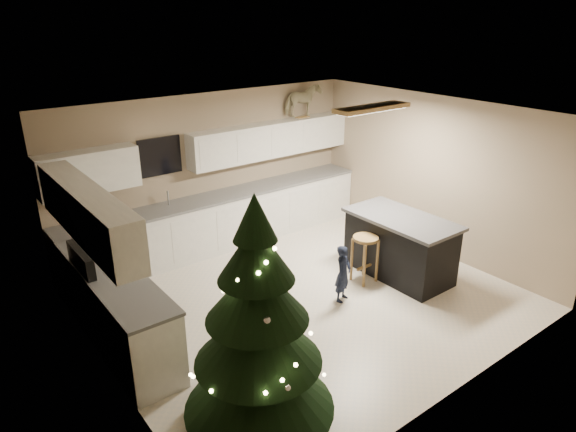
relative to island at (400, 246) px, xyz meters
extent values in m
plane|color=beige|center=(-1.63, 0.34, -0.48)|extent=(5.50, 5.50, 0.00)
cube|color=gray|center=(-1.63, 2.84, 0.82)|extent=(5.50, 0.02, 2.60)
cube|color=gray|center=(-1.63, -2.16, 0.82)|extent=(5.50, 0.02, 2.60)
cube|color=gray|center=(-4.38, 0.34, 0.82)|extent=(0.02, 5.00, 2.60)
cube|color=gray|center=(1.12, 0.34, 0.82)|extent=(0.02, 5.00, 2.60)
cube|color=silver|center=(-1.63, 0.34, 2.12)|extent=(5.50, 5.00, 0.02)
cube|color=olive|center=(-0.33, 0.44, 2.07)|extent=(1.25, 0.32, 0.06)
cube|color=white|center=(-0.33, 0.44, 2.04)|extent=(1.15, 0.24, 0.02)
cube|color=white|center=(-1.63, 2.54, -0.03)|extent=(5.48, 0.60, 0.90)
cube|color=white|center=(-4.08, 0.94, -0.03)|extent=(0.60, 2.60, 0.90)
cube|color=slate|center=(-1.63, 2.53, 0.44)|extent=(5.48, 0.62, 0.04)
cube|color=slate|center=(-4.07, 0.94, 0.44)|extent=(0.62, 2.60, 0.04)
cube|color=white|center=(-3.68, 2.66, 1.22)|extent=(1.40, 0.35, 0.60)
cube|color=white|center=(-0.48, 2.66, 1.22)|extent=(3.20, 0.35, 0.60)
cube|color=white|center=(-4.20, 1.06, 1.22)|extent=(0.35, 2.60, 0.60)
cube|color=black|center=(-2.53, 2.81, 1.22)|extent=(0.70, 0.04, 0.60)
cube|color=#99999E|center=(-2.53, 2.54, 0.42)|extent=(0.55, 0.40, 0.06)
cylinder|color=#99999E|center=(-2.53, 2.64, 0.58)|extent=(0.03, 0.03, 0.24)
cube|color=black|center=(-4.06, 1.24, -0.03)|extent=(0.64, 0.75, 0.90)
cube|color=black|center=(-4.31, 1.24, 0.57)|extent=(0.10, 0.75, 0.30)
cube|color=black|center=(0.00, 0.00, -0.03)|extent=(0.80, 1.60, 0.90)
cube|color=#3D3D3F|center=(0.00, 0.00, 0.45)|extent=(0.90, 1.70, 0.05)
cylinder|color=olive|center=(-0.58, 0.17, 0.22)|extent=(0.38, 0.38, 0.04)
cylinder|color=olive|center=(-0.71, 0.04, -0.14)|extent=(0.04, 0.04, 0.68)
cylinder|color=olive|center=(-0.44, 0.04, -0.14)|extent=(0.04, 0.04, 0.68)
cylinder|color=olive|center=(-0.71, 0.31, -0.14)|extent=(0.04, 0.04, 0.68)
cylinder|color=olive|center=(-0.44, 0.31, -0.14)|extent=(0.04, 0.04, 0.68)
cube|color=olive|center=(-0.58, 0.17, -0.26)|extent=(0.29, 0.03, 0.03)
cylinder|color=#3F2816|center=(-3.48, -1.26, -0.32)|extent=(0.13, 0.13, 0.32)
cone|color=black|center=(-3.48, -1.26, 0.12)|extent=(1.47, 1.47, 0.76)
cone|color=black|center=(-3.48, -1.26, 0.60)|extent=(1.21, 1.21, 0.65)
cone|color=black|center=(-3.48, -1.26, 1.03)|extent=(0.95, 0.95, 0.59)
cone|color=black|center=(-3.48, -1.26, 1.41)|extent=(0.69, 0.69, 0.54)
cone|color=black|center=(-3.48, -1.26, 1.74)|extent=(0.39, 0.39, 0.43)
sphere|color=#FFD88C|center=(-2.71, -1.26, -0.21)|extent=(0.04, 0.04, 0.04)
sphere|color=#FFD88C|center=(-2.82, -0.91, -0.14)|extent=(0.04, 0.04, 0.04)
sphere|color=#FFD88C|center=(-3.09, -0.66, -0.06)|extent=(0.04, 0.04, 0.04)
sphere|color=#FFD88C|center=(-3.43, -0.57, 0.01)|extent=(0.04, 0.04, 0.04)
sphere|color=#FFD88C|center=(-3.75, -0.66, 0.08)|extent=(0.04, 0.04, 0.04)
sphere|color=#FFD88C|center=(-3.99, -0.88, 0.16)|extent=(0.04, 0.04, 0.04)
sphere|color=#FFD88C|center=(-4.09, -1.18, 0.23)|extent=(0.04, 0.04, 0.04)
sphere|color=#FFD88C|center=(-4.03, -1.47, 0.30)|extent=(0.04, 0.04, 0.04)
sphere|color=#FFD88C|center=(-3.84, -1.69, 0.38)|extent=(0.04, 0.04, 0.04)
sphere|color=#FFD88C|center=(-3.59, -1.79, 0.45)|extent=(0.04, 0.04, 0.04)
sphere|color=#FFD88C|center=(-3.33, -1.76, 0.52)|extent=(0.04, 0.04, 0.04)
sphere|color=#FFD88C|center=(-3.13, -1.61, 0.60)|extent=(0.04, 0.04, 0.04)
sphere|color=#FFD88C|center=(-3.03, -1.39, 0.67)|extent=(0.04, 0.04, 0.04)
sphere|color=#FFD88C|center=(-3.05, -1.17, 0.75)|extent=(0.04, 0.04, 0.04)
sphere|color=#FFD88C|center=(-3.17, -0.99, 0.82)|extent=(0.04, 0.04, 0.04)
sphere|color=#FFD88C|center=(-3.34, -0.90, 0.89)|extent=(0.04, 0.04, 0.04)
sphere|color=#FFD88C|center=(-3.53, -0.91, 0.97)|extent=(0.04, 0.04, 0.04)
sphere|color=#FFD88C|center=(-3.68, -1.00, 1.04)|extent=(0.04, 0.04, 0.04)
sphere|color=#FFD88C|center=(-3.76, -1.14, 1.11)|extent=(0.04, 0.04, 0.04)
sphere|color=#FFD88C|center=(-3.76, -1.29, 1.19)|extent=(0.04, 0.04, 0.04)
sphere|color=#FFD88C|center=(-3.69, -1.40, 1.26)|extent=(0.04, 0.04, 0.04)
sphere|color=#FFD88C|center=(-3.59, -1.47, 1.33)|extent=(0.04, 0.04, 0.04)
sphere|color=#FFD88C|center=(-3.48, -1.47, 1.41)|extent=(0.04, 0.04, 0.04)
sphere|color=#FFD88C|center=(-3.39, -1.42, 1.48)|extent=(0.04, 0.04, 0.04)
sphere|color=#FFD88C|center=(-3.34, -1.35, 1.55)|extent=(0.04, 0.04, 0.04)
sphere|color=#FFD88C|center=(-3.35, -1.27, 1.63)|extent=(0.04, 0.04, 0.04)
sphere|color=#FFD88C|center=(-3.38, -1.22, 1.70)|extent=(0.04, 0.04, 0.04)
sphere|color=#FFD88C|center=(-3.43, -1.20, 1.77)|extent=(0.04, 0.04, 0.04)
sphere|color=silver|center=(-2.82, -1.26, -0.06)|extent=(0.08, 0.08, 0.08)
sphere|color=silver|center=(-3.82, -0.79, 0.14)|extent=(0.08, 0.08, 0.08)
sphere|color=silver|center=(-3.64, -1.76, 0.33)|extent=(0.08, 0.08, 0.08)
sphere|color=silver|center=(-3.05, -1.12, 0.53)|extent=(0.08, 0.08, 0.08)
sphere|color=silver|center=(-3.79, -1.04, 0.72)|extent=(0.08, 0.08, 0.08)
sphere|color=silver|center=(-3.47, -1.58, 0.92)|extent=(0.08, 0.08, 0.08)
sphere|color=silver|center=(-3.28, -1.12, 1.11)|extent=(0.08, 0.08, 0.08)
sphere|color=silver|center=(-3.64, -1.21, 1.31)|extent=(0.08, 0.08, 0.08)
sphere|color=silver|center=(-3.44, -1.36, 1.50)|extent=(0.08, 0.08, 0.08)
sphere|color=silver|center=(-3.46, -1.24, 1.69)|extent=(0.08, 0.08, 0.08)
imported|color=black|center=(-1.21, -0.04, -0.06)|extent=(0.36, 0.30, 0.83)
cube|color=olive|center=(0.22, 2.62, 1.53)|extent=(0.27, 0.02, 0.02)
cube|color=olive|center=(0.22, 2.70, 1.53)|extent=(0.27, 0.02, 0.02)
imported|color=beige|center=(0.22, 2.66, 1.83)|extent=(0.69, 0.34, 0.57)
camera|label=1|loc=(-5.68, -4.58, 3.35)|focal=32.00mm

